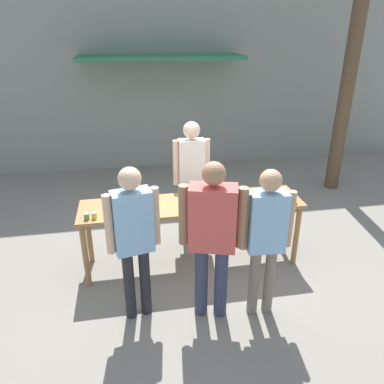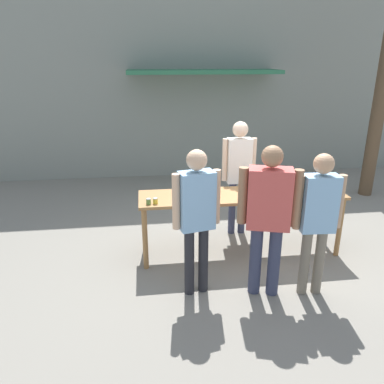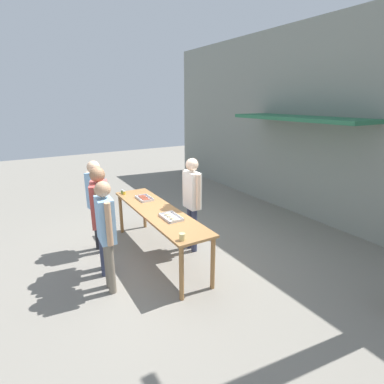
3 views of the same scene
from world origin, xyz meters
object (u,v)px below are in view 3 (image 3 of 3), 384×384
object	(u,v)px
condiment_jar_ketchup	(124,193)
beer_cup	(182,237)
person_customer_holding_hotdog	(96,198)
person_customer_with_cup	(106,227)
food_tray_buns	(171,217)
condiment_jar_mustard	(122,192)
person_server_behind_table	(192,196)
food_tray_sausages	(144,198)
person_customer_waiting_in_line	(101,212)

from	to	relation	value
condiment_jar_ketchup	beer_cup	bearing A→B (deg)	0.16
person_customer_holding_hotdog	person_customer_with_cup	size ratio (longest dim) A/B	1.02
food_tray_buns	beer_cup	distance (m)	0.84
food_tray_buns	condiment_jar_mustard	bearing A→B (deg)	-171.94
condiment_jar_mustard	beer_cup	size ratio (longest dim) A/B	0.76
condiment_jar_mustard	beer_cup	bearing A→B (deg)	0.29
condiment_jar_mustard	person_server_behind_table	bearing A→B (deg)	31.95
person_server_behind_table	person_customer_holding_hotdog	distance (m)	1.76
person_customer_with_cup	food_tray_sausages	bearing A→B (deg)	-37.26
food_tray_sausages	person_server_behind_table	bearing A→B (deg)	37.71
food_tray_buns	condiment_jar_mustard	xyz separation A→B (m)	(-1.75, -0.25, 0.02)
food_tray_sausages	condiment_jar_mustard	distance (m)	0.64
person_server_behind_table	person_customer_holding_hotdog	size ratio (longest dim) A/B	1.02
food_tray_sausages	condiment_jar_ketchup	xyz separation A→B (m)	(-0.51, -0.24, 0.02)
beer_cup	condiment_jar_ketchup	bearing A→B (deg)	-179.84
person_customer_waiting_in_line	condiment_jar_ketchup	bearing A→B (deg)	-16.66
person_customer_holding_hotdog	person_customer_with_cup	distance (m)	1.36
person_customer_holding_hotdog	person_customer_waiting_in_line	size ratio (longest dim) A/B	0.97
beer_cup	person_customer_holding_hotdog	distance (m)	2.14
condiment_jar_ketchup	person_customer_holding_hotdog	xyz separation A→B (m)	(0.44, -0.66, 0.12)
condiment_jar_mustard	person_customer_holding_hotdog	world-z (taller)	person_customer_holding_hotdog
food_tray_buns	beer_cup	size ratio (longest dim) A/B	4.22
person_customer_waiting_in_line	condiment_jar_mustard	bearing A→B (deg)	-14.70
person_server_behind_table	person_customer_holding_hotdog	world-z (taller)	person_server_behind_table
food_tray_sausages	food_tray_buns	xyz separation A→B (m)	(1.16, -0.00, 0.00)
condiment_jar_ketchup	person_customer_with_cup	xyz separation A→B (m)	(1.78, -0.86, 0.09)
food_tray_buns	person_customer_waiting_in_line	bearing A→B (deg)	-112.94
person_customer_waiting_in_line	beer_cup	bearing A→B (deg)	-131.40
person_server_behind_table	person_customer_with_cup	size ratio (longest dim) A/B	1.04
beer_cup	person_server_behind_table	world-z (taller)	person_server_behind_table
beer_cup	person_customer_with_cup	distance (m)	1.11
food_tray_sausages	person_customer_waiting_in_line	size ratio (longest dim) A/B	0.23
food_tray_sausages	person_customer_with_cup	world-z (taller)	person_customer_with_cup
condiment_jar_mustard	condiment_jar_ketchup	bearing A→B (deg)	4.18
condiment_jar_mustard	beer_cup	world-z (taller)	beer_cup
food_tray_sausages	beer_cup	xyz separation A→B (m)	(1.97, -0.24, 0.04)
food_tray_buns	person_customer_holding_hotdog	world-z (taller)	person_customer_holding_hotdog
condiment_jar_ketchup	person_customer_with_cup	bearing A→B (deg)	-25.77
condiment_jar_mustard	person_customer_with_cup	size ratio (longest dim) A/B	0.05
condiment_jar_mustard	person_customer_with_cup	xyz separation A→B (m)	(1.87, -0.85, 0.09)
person_customer_waiting_in_line	food_tray_buns	bearing A→B (deg)	-96.96
food_tray_sausages	condiment_jar_ketchup	size ratio (longest dim) A/B	5.25
food_tray_buns	person_server_behind_table	world-z (taller)	person_server_behind_table
food_tray_buns	condiment_jar_ketchup	world-z (taller)	condiment_jar_ketchup
person_customer_holding_hotdog	person_customer_waiting_in_line	xyz separation A→B (m)	(0.79, -0.12, 0.01)
person_customer_with_cup	person_customer_waiting_in_line	xyz separation A→B (m)	(-0.55, 0.07, 0.03)
food_tray_buns	person_customer_waiting_in_line	world-z (taller)	person_customer_waiting_in_line
condiment_jar_mustard	condiment_jar_ketchup	distance (m)	0.09
condiment_jar_ketchup	person_customer_waiting_in_line	bearing A→B (deg)	-32.64
condiment_jar_mustard	food_tray_buns	bearing A→B (deg)	8.06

